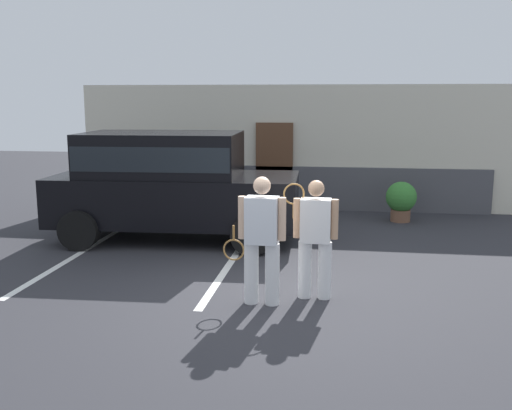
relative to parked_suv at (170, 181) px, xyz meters
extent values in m
plane|color=#2D2D33|center=(2.17, -2.97, -1.15)|extent=(40.00, 40.00, 0.00)
cube|color=silver|center=(-1.30, -1.47, -1.14)|extent=(0.12, 4.40, 0.01)
cube|color=silver|center=(1.43, -1.47, -1.14)|extent=(0.12, 4.40, 0.01)
cube|color=beige|center=(2.17, 3.62, 0.35)|extent=(10.79, 0.30, 3.00)
cube|color=#4C4C51|center=(2.17, 3.42, -0.62)|extent=(9.06, 0.10, 1.05)
cube|color=brown|center=(1.60, 3.40, -0.10)|extent=(0.90, 0.06, 2.10)
cube|color=black|center=(0.11, 0.00, -0.35)|extent=(4.67, 2.09, 0.90)
cube|color=black|center=(-0.14, -0.01, 0.50)|extent=(2.97, 1.88, 0.80)
cube|color=black|center=(-0.14, -0.01, 0.48)|extent=(2.91, 1.90, 0.44)
cylinder|color=black|center=(1.62, 1.02, -0.79)|extent=(0.73, 0.29, 0.72)
cylinder|color=black|center=(1.69, -0.88, -0.79)|extent=(0.73, 0.29, 0.72)
cylinder|color=black|center=(-1.48, 0.89, -0.79)|extent=(0.73, 0.29, 0.72)
cylinder|color=black|center=(-1.40, -1.01, -0.79)|extent=(0.73, 0.29, 0.72)
cylinder|color=white|center=(2.34, -3.26, -0.73)|extent=(0.19, 0.19, 0.82)
cylinder|color=white|center=(2.06, -3.25, -0.73)|extent=(0.19, 0.19, 0.82)
cube|color=silver|center=(2.20, -3.26, -0.02)|extent=(0.43, 0.28, 0.61)
sphere|color=beige|center=(2.20, -3.26, 0.44)|extent=(0.23, 0.23, 0.23)
cylinder|color=beige|center=(2.46, -3.27, 0.01)|extent=(0.11, 0.11, 0.56)
cylinder|color=beige|center=(1.94, -3.24, 0.01)|extent=(0.11, 0.11, 0.56)
torus|color=olive|center=(1.81, -3.19, -0.45)|extent=(0.37, 0.04, 0.37)
cylinder|color=olive|center=(1.81, -3.19, -0.21)|extent=(0.03, 0.03, 0.20)
cylinder|color=white|center=(3.01, -2.93, -0.75)|extent=(0.18, 0.18, 0.79)
cylinder|color=white|center=(2.74, -2.93, -0.75)|extent=(0.18, 0.18, 0.79)
cube|color=white|center=(2.88, -2.93, -0.07)|extent=(0.41, 0.26, 0.59)
sphere|color=tan|center=(2.88, -2.93, 0.37)|extent=(0.22, 0.22, 0.22)
cylinder|color=tan|center=(3.13, -2.93, -0.04)|extent=(0.10, 0.10, 0.53)
cylinder|color=tan|center=(2.63, -2.92, -0.04)|extent=(0.10, 0.10, 0.53)
torus|color=olive|center=(2.58, -2.87, 0.28)|extent=(0.29, 0.10, 0.29)
cylinder|color=olive|center=(2.58, -2.87, 0.04)|extent=(0.03, 0.03, 0.20)
cylinder|color=brown|center=(4.53, 2.34, -1.01)|extent=(0.43, 0.43, 0.26)
sphere|color=#387F33|center=(4.53, 2.34, -0.60)|extent=(0.67, 0.67, 0.67)
camera|label=1|loc=(3.18, -10.53, 1.55)|focal=40.70mm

